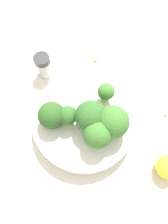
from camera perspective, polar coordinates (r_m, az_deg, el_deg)
name	(u,v)px	position (r m, az deg, el deg)	size (l,w,h in m)	color
ground_plane	(84,125)	(0.45, 0.00, -3.37)	(3.00, 3.00, 0.00)	beige
bowl	(84,122)	(0.43, 0.00, -2.61)	(0.20, 0.20, 0.03)	silver
broccoli_floret_0	(91,116)	(0.38, 1.78, -1.18)	(0.06, 0.06, 0.07)	#8EB770
broccoli_floret_1	(52,115)	(0.39, -8.44, -0.90)	(0.05, 0.05, 0.05)	#7A9E5B
broccoli_floret_2	(113,122)	(0.38, 7.48, -2.63)	(0.06, 0.06, 0.07)	#8EB770
broccoli_floret_3	(106,92)	(0.41, 5.74, 5.16)	(0.03, 0.03, 0.05)	#84AD66
broccoli_floret_4	(68,115)	(0.39, -4.23, -0.80)	(0.03, 0.03, 0.05)	#84AD66
broccoli_floret_5	(97,134)	(0.37, 3.53, -5.86)	(0.05, 0.05, 0.06)	#8EB770
pepper_shaker	(43,66)	(0.49, -10.57, 11.85)	(0.03, 0.03, 0.06)	#B2B7BC
lemon_wedge	(168,167)	(0.43, 21.08, -13.28)	(0.04, 0.04, 0.04)	yellow
almond_crumb_0	(166,115)	(0.48, 20.66, -0.64)	(0.01, 0.00, 0.01)	olive
almond_crumb_1	(66,80)	(0.49, -4.77, 8.32)	(0.01, 0.01, 0.01)	olive
almond_crumb_2	(95,59)	(0.52, 2.88, 13.65)	(0.01, 0.01, 0.01)	#AD7F4C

